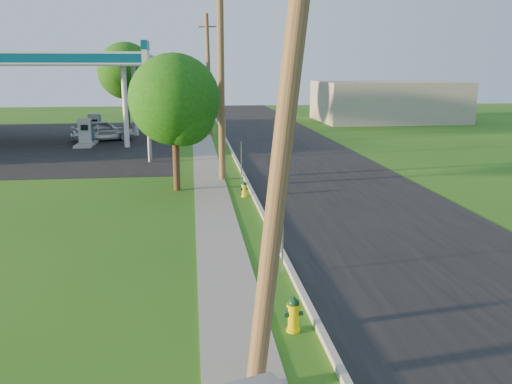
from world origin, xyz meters
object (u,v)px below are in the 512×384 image
Objects in this scene: utility_pole_far at (209,75)px; price_pylon at (146,67)px; tree_verge at (177,103)px; hydrant_far at (222,140)px; tree_lot at (127,73)px; utility_pole_mid at (221,77)px; fuel_pump_se at (95,129)px; hydrant_near at (293,314)px; car_silver at (103,130)px; hydrant_mid at (244,189)px; utility_pole_near at (287,107)px; fuel_pump_ne at (86,135)px.

utility_pole_far reaches higher than price_pylon.
tree_verge reaches higher than hydrant_far.
utility_pole_far reaches higher than tree_lot.
fuel_pump_se is (-8.90, 17.00, -4.23)m from utility_pole_mid.
car_silver is (-8.63, 31.42, 0.41)m from hydrant_near.
tree_lot is at bearing 139.10° from utility_pole_far.
utility_pole_mid is 6.04m from hydrant_mid.
tree_verge is (-2.07, 15.75, -0.92)m from utility_pole_near.
tree_lot is at bearing 80.44° from fuel_pump_ne.
fuel_pump_ne is 10.17m from price_pylon.
utility_pole_near is 1.00× the size of utility_pole_far.
hydrant_far is at bearing 55.07° from price_pylon.
price_pylon is at bearing 99.42° from utility_pole_near.
utility_pole_mid is 1.63× the size of tree_verge.
price_pylon is 18.86m from tree_lot.
price_pylon is 9.89× the size of hydrant_mid.
utility_pole_far reaches higher than hydrant_near.
hydrant_far is (0.69, 12.07, -4.57)m from utility_pole_mid.
utility_pole_near is at bearing -73.98° from fuel_pump_ne.
fuel_pump_se is at bearing 114.76° from hydrant_mid.
hydrant_near is (0.56, 2.02, -4.42)m from utility_pole_near.
hydrant_far is (4.59, 6.57, -5.05)m from price_pylon.
car_silver is at bearing -96.85° from tree_lot.
tree_verge is (6.83, -19.25, 3.16)m from fuel_pump_se.
hydrant_far is at bearing -57.29° from tree_lot.
car_silver is at bearing -162.45° from utility_pole_far.
fuel_pump_se reaches higher than hydrant_far.
fuel_pump_se is at bearing 90.00° from fuel_pump_ne.
utility_pole_far is 7.43m from hydrant_far.
car_silver is (-6.00, 17.70, -3.09)m from tree_verge.
utility_pole_near reaches higher than tree_verge.
hydrant_far is at bearing -27.21° from fuel_pump_se.
utility_pole_mid is 19.65m from fuel_pump_se.
hydrant_far is (0.13, 28.05, 0.00)m from hydrant_near.
fuel_pump_ne reaches higher than hydrant_mid.
tree_verge reaches higher than car_silver.
utility_pole_far is 2.05× the size of car_silver.
utility_pole_near is at bearing -82.51° from tree_verge.
utility_pole_far is 20.38m from tree_verge.
hydrant_near is at bearing -78.28° from price_pylon.
hydrant_mid is (2.78, -1.58, -3.54)m from tree_verge.
fuel_pump_se is 13.40m from price_pylon.
tree_lot is 9.66× the size of hydrant_far.
utility_pole_mid reaches higher than tree_verge.
car_silver is at bearing 112.75° from price_pylon.
utility_pole_near is 12.02× the size of hydrant_far.
tree_verge is at bearing -95.84° from utility_pole_far.
fuel_pump_se is 22.95m from hydrant_mid.
tree_lot is 29.34m from hydrant_mid.
car_silver is (-1.04, -8.64, -4.11)m from tree_lot.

